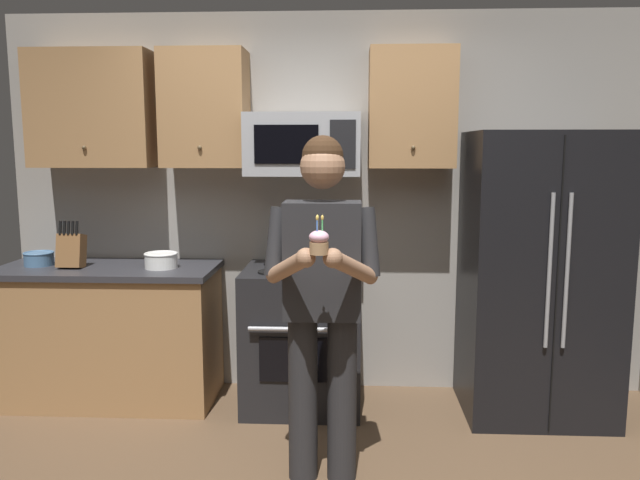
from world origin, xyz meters
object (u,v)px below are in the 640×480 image
at_px(microwave, 303,144).
at_px(cupcake, 319,242).
at_px(refrigerator, 538,275).
at_px(bowl_large_white, 161,260).
at_px(knife_block, 71,250).
at_px(bowl_small_colored, 39,258).
at_px(oven_range, 303,337).
at_px(person, 322,291).

distance_m(microwave, cupcake, 1.48).
bearing_deg(cupcake, refrigerator, 43.19).
bearing_deg(cupcake, microwave, 97.10).
bearing_deg(bowl_large_white, refrigerator, -0.59).
xyz_separation_m(knife_block, bowl_small_colored, (-0.25, 0.06, -0.07)).
bearing_deg(oven_range, person, -79.62).
distance_m(refrigerator, cupcake, 1.86).
relative_size(knife_block, bowl_small_colored, 1.63).
distance_m(refrigerator, person, 1.61).
height_order(oven_range, bowl_small_colored, bowl_small_colored).
relative_size(refrigerator, person, 1.02).
relative_size(bowl_large_white, cupcake, 1.25).
distance_m(bowl_large_white, cupcake, 1.71).
bearing_deg(person, bowl_large_white, 139.45).
bearing_deg(bowl_small_colored, refrigerator, -1.29).
bearing_deg(knife_block, bowl_large_white, 1.50).
bearing_deg(refrigerator, microwave, 173.97).
xyz_separation_m(oven_range, bowl_small_colored, (-1.77, 0.03, 0.51)).
bearing_deg(person, microwave, 99.24).
bearing_deg(knife_block, refrigerator, -0.18).
bearing_deg(bowl_large_white, bowl_small_colored, 176.70).
distance_m(refrigerator, bowl_large_white, 2.43).
bearing_deg(oven_range, refrigerator, -1.50).
distance_m(oven_range, bowl_small_colored, 1.84).
bearing_deg(cupcake, person, 90.00).
bearing_deg(person, cupcake, -90.00).
relative_size(refrigerator, bowl_large_white, 8.25).
height_order(refrigerator, person, refrigerator).
bearing_deg(oven_range, knife_block, -178.88).
bearing_deg(bowl_small_colored, bowl_large_white, -3.30).
bearing_deg(bowl_large_white, person, -40.55).
bearing_deg(refrigerator, cupcake, -136.81).
height_order(knife_block, bowl_large_white, knife_block).
height_order(microwave, bowl_large_white, microwave).
relative_size(refrigerator, bowl_small_colored, 9.19).
relative_size(microwave, cupcake, 4.26).
bearing_deg(bowl_small_colored, cupcake, -34.15).
relative_size(microwave, bowl_large_white, 3.39).
bearing_deg(oven_range, cupcake, -82.25).
bearing_deg(refrigerator, oven_range, 178.50).
bearing_deg(oven_range, bowl_small_colored, 178.88).
height_order(oven_range, bowl_large_white, bowl_large_white).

